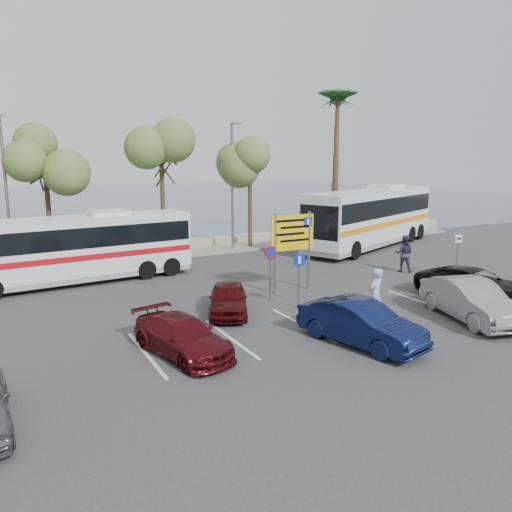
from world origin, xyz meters
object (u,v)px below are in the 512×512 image
coach_bus_right (371,219)px  car_red (228,298)px  street_lamp_right (233,180)px  street_lamp_left (6,185)px  car_blue (361,323)px  car_maroon (182,336)px  car_silver_b (471,300)px  suv_black (474,285)px  pedestrian_far (404,254)px  direction_sign (292,239)px  coach_bus_left (76,251)px  pedestrian_near (375,294)px

coach_bus_right → car_red: 17.52m
street_lamp_right → coach_bus_right: 9.84m
street_lamp_left → car_blue: size_ratio=1.85×
coach_bus_right → car_maroon: coach_bus_right is taller
coach_bus_right → car_silver_b: (-7.32, -14.00, -1.16)m
coach_bus_right → car_blue: (-12.57, -14.00, -1.21)m
suv_black → pedestrian_far: size_ratio=2.47×
direction_sign → suv_black: (6.04, -4.96, -1.75)m
direction_sign → car_red: size_ratio=1.00×
car_maroon → car_silver_b: 10.82m
street_lamp_right → direction_sign: bearing=-100.9°
direction_sign → coach_bus_right: bearing=33.7°
coach_bus_left → suv_black: 18.23m
pedestrian_far → car_blue: bearing=88.2°
street_lamp_left → coach_bus_left: street_lamp_left is taller
car_maroon → pedestrian_far: (14.37, 5.29, 0.40)m
street_lamp_left → coach_bus_right: street_lamp_left is taller
street_lamp_right → direction_sign: street_lamp_right is taller
coach_bus_right → car_red: (-14.97, -9.00, -1.31)m
pedestrian_near → suv_black: bearing=160.7°
direction_sign → coach_bus_left: direction_sign is taller
car_blue → car_maroon: (-5.40, 1.92, -0.13)m
street_lamp_left → pedestrian_near: size_ratio=4.08×
street_lamp_right → car_blue: (-3.60, -17.02, -3.89)m
direction_sign → pedestrian_far: (7.36, 0.51, -1.44)m
street_lamp_right → suv_black: size_ratio=1.64×
street_lamp_right → street_lamp_left: bearing=180.0°
car_red → pedestrian_far: bearing=36.3°
car_maroon → car_red: (3.00, 3.08, 0.03)m
car_maroon → suv_black: suv_black is taller
coach_bus_right → pedestrian_near: size_ratio=6.82×
coach_bus_right → pedestrian_near: coach_bus_right is taller
street_lamp_right → direction_sign: size_ratio=2.23×
car_maroon → car_red: bearing=33.1°
street_lamp_right → coach_bus_left: 11.55m
direction_sign → pedestrian_far: size_ratio=1.82×
street_lamp_left → street_lamp_right: 13.00m
car_red → pedestrian_near: bearing=-10.2°
direction_sign → car_silver_b: 7.80m
coach_bus_right → pedestrian_far: coach_bus_right is taller
direction_sign → suv_black: size_ratio=0.74×
street_lamp_right → car_red: bearing=-116.5°
street_lamp_left → car_maroon: (4.00, -15.10, -4.01)m
direction_sign → street_lamp_right: bearing=79.1°
car_blue → pedestrian_near: 2.78m
direction_sign → car_maroon: direction_sign is taller
car_blue → car_maroon: bearing=146.8°
direction_sign → car_blue: 7.10m
direction_sign → car_red: (-4.00, -1.70, -1.82)m
direction_sign → pedestrian_near: 5.19m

